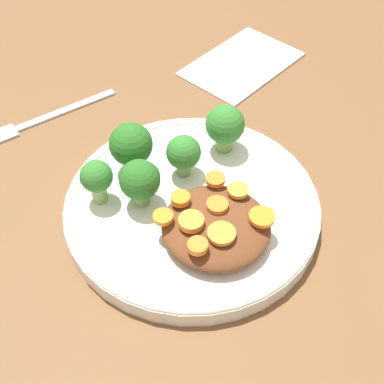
% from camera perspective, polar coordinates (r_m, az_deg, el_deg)
% --- Properties ---
extents(ground_plane, '(4.00, 4.00, 0.00)m').
position_cam_1_polar(ground_plane, '(0.56, 0.00, -2.32)').
color(ground_plane, brown).
extents(plate, '(0.26, 0.26, 0.02)m').
position_cam_1_polar(plate, '(0.55, 0.00, -1.49)').
color(plate, white).
rests_on(plate, ground_plane).
extents(stew_mound, '(0.10, 0.10, 0.02)m').
position_cam_1_polar(stew_mound, '(0.51, 2.58, -3.67)').
color(stew_mound, brown).
rests_on(stew_mound, plate).
extents(broccoli_floret_0, '(0.04, 0.04, 0.05)m').
position_cam_1_polar(broccoli_floret_0, '(0.55, -0.90, 4.13)').
color(broccoli_floret_0, '#759E51').
rests_on(broccoli_floret_0, plate).
extents(broccoli_floret_1, '(0.05, 0.05, 0.06)m').
position_cam_1_polar(broccoli_floret_1, '(0.55, -6.52, 4.91)').
color(broccoli_floret_1, '#7FA85B').
rests_on(broccoli_floret_1, plate).
extents(broccoli_floret_2, '(0.04, 0.04, 0.06)m').
position_cam_1_polar(broccoli_floret_2, '(0.58, 3.55, 7.03)').
color(broccoli_floret_2, '#759E51').
rests_on(broccoli_floret_2, plate).
extents(broccoli_floret_3, '(0.04, 0.04, 0.05)m').
position_cam_1_polar(broccoli_floret_3, '(0.52, -5.60, 1.18)').
color(broccoli_floret_3, '#759E51').
rests_on(broccoli_floret_3, plate).
extents(broccoli_floret_4, '(0.03, 0.03, 0.05)m').
position_cam_1_polar(broccoli_floret_4, '(0.53, -10.13, 1.43)').
color(broccoli_floret_4, '#7FA85B').
rests_on(broccoli_floret_4, plate).
extents(carrot_slice_0, '(0.03, 0.03, 0.00)m').
position_cam_1_polar(carrot_slice_0, '(0.48, 3.16, -4.44)').
color(carrot_slice_0, orange).
rests_on(carrot_slice_0, stew_mound).
extents(carrot_slice_1, '(0.02, 0.02, 0.00)m').
position_cam_1_polar(carrot_slice_1, '(0.52, 4.93, 0.17)').
color(carrot_slice_1, orange).
rests_on(carrot_slice_1, stew_mound).
extents(carrot_slice_2, '(0.02, 0.02, 0.01)m').
position_cam_1_polar(carrot_slice_2, '(0.50, 3.04, -1.19)').
color(carrot_slice_2, orange).
rests_on(carrot_slice_2, stew_mound).
extents(carrot_slice_3, '(0.02, 0.02, 0.01)m').
position_cam_1_polar(carrot_slice_3, '(0.51, -1.23, -0.70)').
color(carrot_slice_3, orange).
rests_on(carrot_slice_3, stew_mound).
extents(carrot_slice_4, '(0.02, 0.02, 0.00)m').
position_cam_1_polar(carrot_slice_4, '(0.50, 7.46, -2.65)').
color(carrot_slice_4, orange).
rests_on(carrot_slice_4, stew_mound).
extents(carrot_slice_5, '(0.02, 0.02, 0.00)m').
position_cam_1_polar(carrot_slice_5, '(0.49, -3.10, -2.66)').
color(carrot_slice_5, orange).
rests_on(carrot_slice_5, stew_mound).
extents(carrot_slice_6, '(0.02, 0.02, 0.01)m').
position_cam_1_polar(carrot_slice_6, '(0.47, 0.61, -5.76)').
color(carrot_slice_6, orange).
rests_on(carrot_slice_6, stew_mound).
extents(carrot_slice_7, '(0.02, 0.02, 0.01)m').
position_cam_1_polar(carrot_slice_7, '(0.49, -0.08, -3.15)').
color(carrot_slice_7, orange).
rests_on(carrot_slice_7, stew_mound).
extents(carrot_slice_8, '(0.02, 0.02, 0.00)m').
position_cam_1_polar(carrot_slice_8, '(0.53, 2.51, 1.38)').
color(carrot_slice_8, orange).
rests_on(carrot_slice_8, stew_mound).
extents(fork, '(0.19, 0.04, 0.01)m').
position_cam_1_polar(fork, '(0.68, -16.91, 7.05)').
color(fork, beige).
rests_on(fork, ground_plane).
extents(napkin, '(0.17, 0.12, 0.01)m').
position_cam_1_polar(napkin, '(0.76, 5.33, 13.53)').
color(napkin, white).
rests_on(napkin, ground_plane).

